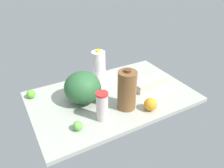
# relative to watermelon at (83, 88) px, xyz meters

# --- Properties ---
(countertop) EXTENTS (1.20, 0.76, 0.03)m
(countertop) POSITION_rel_watermelon_xyz_m (0.22, -0.04, -0.13)
(countertop) COLOR #A2A79B
(countertop) RESTS_ON ground
(watermelon) EXTENTS (0.26, 0.26, 0.23)m
(watermelon) POSITION_rel_watermelon_xyz_m (0.00, 0.00, 0.00)
(watermelon) COLOR #2B5E32
(watermelon) RESTS_ON countertop
(egg_carton) EXTENTS (0.33, 0.14, 0.07)m
(egg_carton) POSITION_rel_watermelon_xyz_m (0.55, -0.07, -0.08)
(egg_carton) COLOR beige
(egg_carton) RESTS_ON countertop
(chocolate_milk_jug) EXTENTS (0.13, 0.13, 0.30)m
(chocolate_milk_jug) POSITION_rel_watermelon_xyz_m (0.23, -0.21, 0.03)
(chocolate_milk_jug) COLOR brown
(chocolate_milk_jug) RESTS_ON countertop
(milk_jug) EXTENTS (0.11, 0.11, 0.26)m
(milk_jug) POSITION_rel_watermelon_xyz_m (0.24, 0.24, 0.01)
(milk_jug) COLOR white
(milk_jug) RESTS_ON countertop
(tumbler_cup) EXTENTS (0.08, 0.08, 0.20)m
(tumbler_cup) POSITION_rel_watermelon_xyz_m (0.03, -0.24, -0.01)
(tumbler_cup) COLOR beige
(tumbler_cup) RESTS_ON countertop
(orange_by_jug) EXTENTS (0.09, 0.09, 0.09)m
(orange_by_jug) POSITION_rel_watermelon_xyz_m (0.36, -0.32, -0.07)
(orange_by_jug) COLOR orange
(orange_by_jug) RESTS_ON countertop
(lime_beside_bowl) EXTENTS (0.06, 0.06, 0.06)m
(lime_beside_bowl) POSITION_rel_watermelon_xyz_m (-0.15, -0.26, -0.08)
(lime_beside_bowl) COLOR #61B241
(lime_beside_bowl) RESTS_ON countertop
(lime_loose) EXTENTS (0.06, 0.06, 0.06)m
(lime_loose) POSITION_rel_watermelon_xyz_m (-0.32, 0.23, -0.08)
(lime_loose) COLOR #5DBA2E
(lime_loose) RESTS_ON countertop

